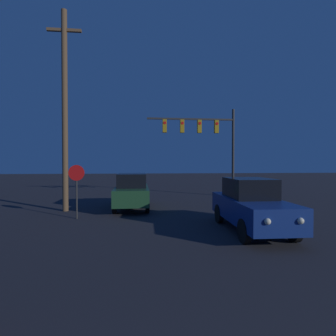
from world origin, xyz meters
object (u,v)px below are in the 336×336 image
at_px(traffic_signal_mast, 206,135).
at_px(car_near, 251,205).
at_px(utility_pole, 65,108).
at_px(stop_sign, 77,182).
at_px(car_far, 132,191).

bearing_deg(traffic_signal_mast, car_near, -94.02).
relative_size(traffic_signal_mast, utility_pole, 0.63).
bearing_deg(utility_pole, car_near, -30.90).
bearing_deg(car_near, utility_pole, -29.97).
bearing_deg(stop_sign, car_near, -21.72).
xyz_separation_m(car_far, utility_pole, (-3.26, -0.36, 4.20)).
bearing_deg(car_near, car_far, -47.58).
distance_m(car_near, traffic_signal_mast, 9.89).
distance_m(car_near, car_far, 6.57).
bearing_deg(utility_pole, stop_sign, -62.34).
distance_m(car_near, stop_sign, 7.14).
relative_size(car_near, car_far, 1.00).
bearing_deg(car_far, utility_pole, -174.40).
bearing_deg(traffic_signal_mast, car_far, -139.15).
height_order(car_near, stop_sign, stop_sign).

